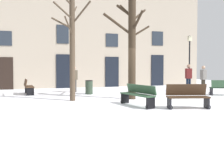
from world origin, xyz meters
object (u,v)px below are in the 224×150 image
object	(u,v)px
bench_far_corner	(187,96)
bench_back_to_back_right	(28,87)
tree_right_of_center	(132,44)
person_near_bench	(203,78)
litter_bin	(89,87)
bench_by_litter_bin	(138,95)
person_strolling	(189,76)
tree_foreground	(72,39)
person_by_shop_door	(74,78)
streetlamp	(189,56)

from	to	relation	value
bench_far_corner	bench_back_to_back_right	bearing A→B (deg)	146.25
tree_right_of_center	person_near_bench	world-z (taller)	tree_right_of_center
litter_bin	person_near_bench	xyz separation A→B (m)	(6.90, -1.29, 0.51)
bench_far_corner	bench_back_to_back_right	size ratio (longest dim) A/B	1.05
bench_by_litter_bin	person_strolling	distance (m)	6.75
bench_by_litter_bin	person_near_bench	size ratio (longest dim) A/B	1.12
bench_by_litter_bin	person_strolling	world-z (taller)	person_strolling
tree_right_of_center	person_near_bench	size ratio (longest dim) A/B	3.06
person_near_bench	person_strolling	xyz separation A→B (m)	(-0.49, 0.81, 0.06)
bench_far_corner	person_strolling	distance (m)	6.47
tree_foreground	person_strolling	xyz separation A→B (m)	(7.70, 1.86, -1.93)
litter_bin	bench_far_corner	xyz separation A→B (m)	(2.64, -5.71, 0.06)
litter_bin	bench_by_litter_bin	world-z (taller)	bench_by_litter_bin
bench_by_litter_bin	person_by_shop_door	world-z (taller)	person_by_shop_door
tree_right_of_center	bench_far_corner	distance (m)	3.98
tree_foreground	bench_back_to_back_right	size ratio (longest dim) A/B	3.49
streetlamp	person_strolling	xyz separation A→B (m)	(-1.41, -1.89, -1.41)
streetlamp	person_strolling	world-z (taller)	streetlamp
bench_far_corner	person_strolling	world-z (taller)	person_strolling
tree_right_of_center	person_strolling	distance (m)	5.55
tree_foreground	litter_bin	distance (m)	3.66
tree_foreground	bench_far_corner	bearing A→B (deg)	-40.61
person_near_bench	person_by_shop_door	size ratio (longest dim) A/B	1.02
tree_foreground	litter_bin	xyz separation A→B (m)	(1.29, 2.34, -2.50)
tree_foreground	person_by_shop_door	xyz separation A→B (m)	(0.62, 3.65, -2.01)
bench_far_corner	person_by_shop_door	size ratio (longest dim) A/B	1.02
tree_foreground	person_by_shop_door	distance (m)	4.21
bench_back_to_back_right	tree_right_of_center	bearing A→B (deg)	-132.42
streetlamp	person_near_bench	xyz separation A→B (m)	(-0.92, -2.70, -1.47)
bench_by_litter_bin	person_strolling	bearing A→B (deg)	112.58
person_strolling	bench_far_corner	bearing A→B (deg)	55.46
person_near_bench	person_strolling	size ratio (longest dim) A/B	0.95
bench_back_to_back_right	bench_by_litter_bin	size ratio (longest dim) A/B	0.85
bench_back_to_back_right	bench_by_litter_bin	bearing A→B (deg)	-147.87
litter_bin	person_strolling	bearing A→B (deg)	-4.28
streetlamp	person_strolling	bearing A→B (deg)	-126.75
litter_bin	bench_by_litter_bin	distance (m)	4.71
streetlamp	person_near_bench	size ratio (longest dim) A/B	2.35
tree_right_of_center	person_by_shop_door	distance (m)	4.88
litter_bin	person_by_shop_door	distance (m)	1.55
person_near_bench	bench_back_to_back_right	bearing A→B (deg)	-32.17
person_near_bench	person_strolling	world-z (taller)	person_strolling
bench_by_litter_bin	person_near_bench	bearing A→B (deg)	104.51
tree_right_of_center	litter_bin	size ratio (longest dim) A/B	6.32
litter_bin	person_by_shop_door	bearing A→B (deg)	117.23
streetlamp	bench_by_litter_bin	bearing A→B (deg)	-138.37
person_by_shop_door	person_strolling	world-z (taller)	person_strolling
tree_foreground	streetlamp	xyz separation A→B (m)	(9.11, 3.75, -0.52)
bench_far_corner	tree_right_of_center	bearing A→B (deg)	122.98
bench_far_corner	person_strolling	xyz separation A→B (m)	(3.77, 5.23, 0.51)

